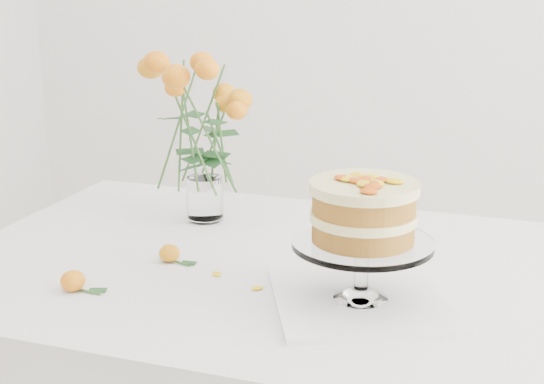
{
  "coord_description": "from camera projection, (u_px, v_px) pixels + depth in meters",
  "views": [
    {
      "loc": [
        0.44,
        -1.39,
        1.34
      ],
      "look_at": [
        -0.05,
        0.04,
        0.9
      ],
      "focal_mm": 50.0,
      "sensor_mm": 36.0,
      "label": 1
    }
  ],
  "objects": [
    {
      "name": "table",
      "position": [
        289.0,
        301.0,
        1.58
      ],
      "size": [
        1.43,
        0.93,
        0.76
      ],
      "color": "tan",
      "rests_on": "ground"
    },
    {
      "name": "napkin",
      "position": [
        360.0,
        300.0,
        1.38
      ],
      "size": [
        0.41,
        0.41,
        0.01
      ],
      "primitive_type": "cube",
      "rotation": [
        0.0,
        0.0,
        0.43
      ],
      "color": "white",
      "rests_on": "table"
    },
    {
      "name": "cake_stand",
      "position": [
        363.0,
        218.0,
        1.34
      ],
      "size": [
        0.26,
        0.26,
        0.23
      ],
      "rotation": [
        0.0,
        0.0,
        -0.07
      ],
      "color": "white",
      "rests_on": "napkin"
    },
    {
      "name": "rose_vase",
      "position": [
        203.0,
        117.0,
        1.77
      ],
      "size": [
        0.34,
        0.34,
        0.44
      ],
      "rotation": [
        0.0,
        0.0,
        0.25
      ],
      "color": "white",
      "rests_on": "table"
    },
    {
      "name": "loose_rose_near",
      "position": [
        170.0,
        253.0,
        1.57
      ],
      "size": [
        0.08,
        0.04,
        0.04
      ],
      "rotation": [
        0.0,
        0.0,
        -0.31
      ],
      "color": "orange",
      "rests_on": "table"
    },
    {
      "name": "loose_rose_far",
      "position": [
        73.0,
        281.0,
        1.43
      ],
      "size": [
        0.09,
        0.05,
        0.04
      ],
      "rotation": [
        0.0,
        0.0,
        -0.07
      ],
      "color": "#D7600A",
      "rests_on": "table"
    },
    {
      "name": "stray_petal_a",
      "position": [
        217.0,
        274.0,
        1.51
      ],
      "size": [
        0.03,
        0.02,
        0.0
      ],
      "primitive_type": "ellipsoid",
      "color": "yellow",
      "rests_on": "table"
    },
    {
      "name": "stray_petal_b",
      "position": [
        257.0,
        288.0,
        1.44
      ],
      "size": [
        0.03,
        0.02,
        0.0
      ],
      "primitive_type": "ellipsoid",
      "color": "yellow",
      "rests_on": "table"
    }
  ]
}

